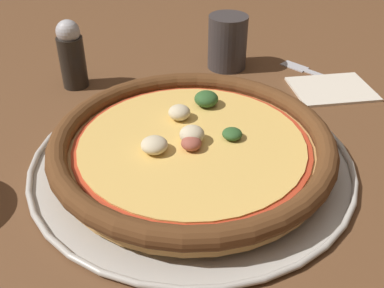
{
  "coord_description": "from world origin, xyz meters",
  "views": [
    {
      "loc": [
        -0.02,
        0.43,
        0.33
      ],
      "look_at": [
        0.0,
        0.0,
        0.03
      ],
      "focal_mm": 42.0,
      "sensor_mm": 36.0,
      "label": 1
    }
  ],
  "objects_px": {
    "fork": "(321,75)",
    "drinking_cup": "(227,42)",
    "pizza_tray": "(192,159)",
    "pepper_shaker": "(72,54)",
    "napkin": "(332,88)",
    "pizza": "(192,144)"
  },
  "relations": [
    {
      "from": "fork",
      "to": "pepper_shaker",
      "type": "relative_size",
      "value": 1.3
    },
    {
      "from": "pizza",
      "to": "pepper_shaker",
      "type": "relative_size",
      "value": 3.16
    },
    {
      "from": "pizza_tray",
      "to": "pepper_shaker",
      "type": "xyz_separation_m",
      "value": [
        0.19,
        -0.19,
        0.05
      ]
    },
    {
      "from": "pizza_tray",
      "to": "pizza",
      "type": "distance_m",
      "value": 0.02
    },
    {
      "from": "pizza",
      "to": "fork",
      "type": "height_order",
      "value": "pizza"
    },
    {
      "from": "pepper_shaker",
      "to": "fork",
      "type": "bearing_deg",
      "value": -172.22
    },
    {
      "from": "pizza_tray",
      "to": "drinking_cup",
      "type": "bearing_deg",
      "value": -99.24
    },
    {
      "from": "pizza",
      "to": "fork",
      "type": "distance_m",
      "value": 0.32
    },
    {
      "from": "pizza",
      "to": "pepper_shaker",
      "type": "xyz_separation_m",
      "value": [
        0.19,
        -0.19,
        0.03
      ]
    },
    {
      "from": "drinking_cup",
      "to": "pepper_shaker",
      "type": "height_order",
      "value": "pepper_shaker"
    },
    {
      "from": "drinking_cup",
      "to": "pepper_shaker",
      "type": "relative_size",
      "value": 0.83
    },
    {
      "from": "pizza_tray",
      "to": "pepper_shaker",
      "type": "relative_size",
      "value": 3.63
    },
    {
      "from": "drinking_cup",
      "to": "fork",
      "type": "height_order",
      "value": "drinking_cup"
    },
    {
      "from": "pepper_shaker",
      "to": "napkin",
      "type": "bearing_deg",
      "value": -179.35
    },
    {
      "from": "pizza_tray",
      "to": "napkin",
      "type": "relative_size",
      "value": 2.8
    },
    {
      "from": "fork",
      "to": "drinking_cup",
      "type": "bearing_deg",
      "value": 31.25
    },
    {
      "from": "napkin",
      "to": "pepper_shaker",
      "type": "distance_m",
      "value": 0.4
    },
    {
      "from": "drinking_cup",
      "to": "fork",
      "type": "xyz_separation_m",
      "value": [
        -0.15,
        0.03,
        -0.04
      ]
    },
    {
      "from": "pizza_tray",
      "to": "pepper_shaker",
      "type": "distance_m",
      "value": 0.28
    },
    {
      "from": "napkin",
      "to": "pepper_shaker",
      "type": "relative_size",
      "value": 1.29
    },
    {
      "from": "napkin",
      "to": "pepper_shaker",
      "type": "bearing_deg",
      "value": 0.65
    },
    {
      "from": "pizza_tray",
      "to": "napkin",
      "type": "distance_m",
      "value": 0.29
    }
  ]
}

